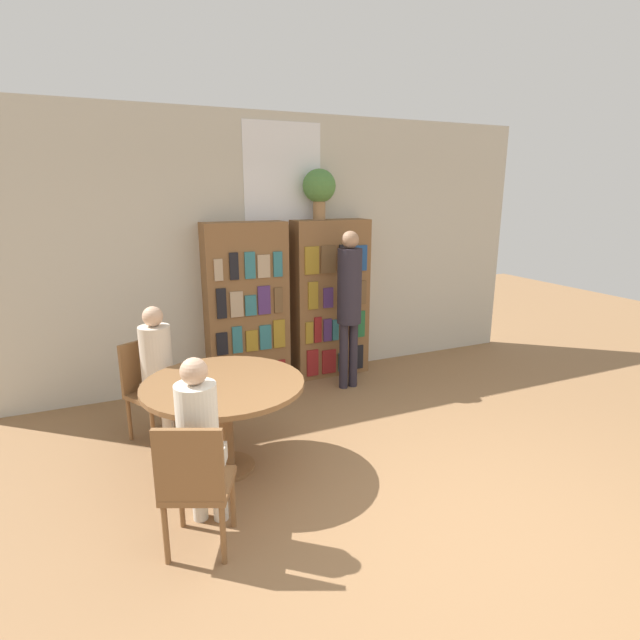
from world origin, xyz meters
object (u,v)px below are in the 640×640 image
flower_vase (319,188)px  chair_left_side (149,385)px  seated_reader_left (160,367)px  seated_reader_right (200,437)px  bookshelf_right (330,299)px  bookshelf_left (247,307)px  librarian_standing (349,295)px  chair_near_camera (195,482)px  reading_table (224,396)px

flower_vase → chair_left_side: flower_vase is taller
seated_reader_left → seated_reader_right: size_ratio=1.01×
bookshelf_right → seated_reader_right: size_ratio=1.51×
bookshelf_left → librarian_standing: bearing=-26.2°
flower_vase → seated_reader_right: flower_vase is taller
seated_reader_left → seated_reader_right: 1.39m
seated_reader_right → chair_near_camera: bearing=-90.0°
chair_near_camera → chair_left_side: 1.72m
bookshelf_right → reading_table: size_ratio=1.48×
bookshelf_right → seated_reader_right: bearing=-130.2°
bookshelf_right → seated_reader_left: bookshelf_right is taller
flower_vase → seated_reader_left: 2.64m
reading_table → chair_left_side: (-0.48, 0.83, -0.13)m
chair_near_camera → seated_reader_left: seated_reader_left is taller
bookshelf_left → chair_near_camera: (-1.06, -2.54, -0.43)m
bookshelf_left → chair_near_camera: size_ratio=2.08×
flower_vase → chair_near_camera: flower_vase is taller
bookshelf_left → chair_left_side: 1.48m
chair_near_camera → seated_reader_left: 1.57m
bookshelf_left → reading_table: size_ratio=1.48×
seated_reader_right → librarian_standing: size_ratio=0.69×
bookshelf_right → chair_left_side: 2.36m
reading_table → bookshelf_right: bearing=44.5°
seated_reader_right → flower_vase: bearing=75.8°
chair_near_camera → flower_vase: bearing=76.6°
chair_near_camera → seated_reader_left: bearing=114.0°
bookshelf_left → chair_near_camera: bookshelf_left is taller
reading_table → seated_reader_right: size_ratio=1.02×
chair_near_camera → seated_reader_right: bearing=90.0°
bookshelf_left → chair_left_side: (-1.15, -0.82, -0.43)m
chair_near_camera → seated_reader_right: (0.07, 0.17, 0.19)m
flower_vase → seated_reader_right: size_ratio=0.46×
reading_table → chair_left_side: 0.97m
chair_near_camera → seated_reader_right: 0.27m
librarian_standing → bookshelf_left: bearing=153.8°
bookshelf_right → flower_vase: flower_vase is taller
bookshelf_left → seated_reader_left: bookshelf_left is taller
bookshelf_left → seated_reader_right: bookshelf_left is taller
reading_table → librarian_standing: (1.68, 1.16, 0.43)m
librarian_standing → bookshelf_right: bearing=89.2°
bookshelf_left → librarian_standing: 1.14m
reading_table → seated_reader_left: seated_reader_left is taller
chair_left_side → chair_near_camera: bearing=63.0°
bookshelf_left → flower_vase: bearing=0.3°
bookshelf_left → bookshelf_right: size_ratio=1.00×
bookshelf_right → reading_table: (-1.69, -1.66, -0.29)m
flower_vase → seated_reader_left: size_ratio=0.45×
bookshelf_left → reading_table: 1.81m
flower_vase → seated_reader_left: (-1.94, -0.98, -1.51)m
flower_vase → librarian_standing: bearing=-75.0°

